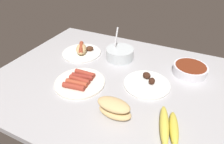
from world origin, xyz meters
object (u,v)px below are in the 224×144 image
(plate_grilled_meat, at_px, (147,83))
(bread_stack, at_px, (114,108))
(bowl_chili, at_px, (190,69))
(plate_hotdog_assembled, at_px, (82,51))
(bowl_coleslaw, at_px, (120,53))
(plate_sausages, at_px, (80,81))
(banana_bunch, at_px, (168,126))

(plate_grilled_meat, bearing_deg, bread_stack, 75.91)
(plate_grilled_meat, xyz_separation_m, bowl_chili, (-0.17, -0.18, 0.02))
(plate_hotdog_assembled, xyz_separation_m, bowl_coleslaw, (-0.23, -0.04, 0.02))
(plate_sausages, bearing_deg, plate_hotdog_assembled, -59.39)
(plate_hotdog_assembled, height_order, bowl_coleslaw, bowl_coleslaw)
(bowl_chili, height_order, bread_stack, bread_stack)
(banana_bunch, height_order, bread_stack, bread_stack)
(plate_hotdog_assembled, relative_size, bread_stack, 1.60)
(bread_stack, bearing_deg, banana_bunch, -174.64)
(bowl_coleslaw, distance_m, bread_stack, 0.43)
(bread_stack, bearing_deg, bowl_coleslaw, -69.35)
(bowl_coleslaw, bearing_deg, plate_grilled_meat, 141.81)
(bread_stack, bearing_deg, plate_grilled_meat, -104.09)
(plate_grilled_meat, xyz_separation_m, banana_bunch, (-0.14, 0.22, 0.01))
(plate_sausages, distance_m, bowl_coleslaw, 0.31)
(bread_stack, bearing_deg, plate_hotdog_assembled, -43.56)
(banana_bunch, height_order, bowl_chili, bowl_chili)
(plate_hotdog_assembled, xyz_separation_m, banana_bunch, (-0.58, 0.34, -0.00))
(bowl_chili, bearing_deg, plate_hotdog_assembled, 5.53)
(plate_grilled_meat, height_order, banana_bunch, plate_grilled_meat)
(plate_sausages, distance_m, banana_bunch, 0.44)
(banana_bunch, bearing_deg, bread_stack, 5.36)
(plate_sausages, height_order, plate_grilled_meat, plate_grilled_meat)
(bowl_coleslaw, height_order, bread_stack, bowl_coleslaw)
(plate_hotdog_assembled, relative_size, plate_grilled_meat, 1.05)
(bowl_chili, relative_size, bread_stack, 1.17)
(bowl_coleslaw, bearing_deg, bread_stack, 110.65)
(plate_grilled_meat, height_order, bowl_coleslaw, bowl_coleslaw)
(plate_hotdog_assembled, distance_m, plate_sausages, 0.29)
(plate_sausages, relative_size, banana_bunch, 1.27)
(banana_bunch, xyz_separation_m, bread_stack, (0.20, 0.02, 0.02))
(plate_sausages, bearing_deg, banana_bunch, 168.10)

